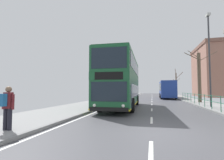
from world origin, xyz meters
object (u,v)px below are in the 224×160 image
at_px(double_decker_bus_main, 121,82).
at_px(bare_tree_far_01, 199,76).
at_px(street_lamp_far_side, 209,53).
at_px(bare_tree_far_00, 176,83).
at_px(background_bus_far_lane, 167,89).
at_px(background_building_00, 220,71).
at_px(pedestrian_with_backpack, 7,105).

bearing_deg(double_decker_bus_main, bare_tree_far_01, 40.81).
distance_m(street_lamp_far_side, bare_tree_far_00, 28.76).
relative_size(double_decker_bus_main, background_bus_far_lane, 1.04).
distance_m(bare_tree_far_00, background_building_00, 10.12).
height_order(bare_tree_far_01, background_building_00, background_building_00).
distance_m(background_bus_far_lane, bare_tree_far_01, 11.39).
relative_size(pedestrian_with_backpack, bare_tree_far_00, 0.24).
relative_size(pedestrian_with_backpack, background_building_00, 0.11).
xyz_separation_m(pedestrian_with_backpack, background_building_00, (20.86, 39.09, 5.02)).
bearing_deg(bare_tree_far_01, background_building_00, 65.58).
distance_m(background_bus_far_lane, background_building_00, 17.82).
bearing_deg(pedestrian_with_backpack, double_decker_bus_main, 75.40).
bearing_deg(bare_tree_far_00, bare_tree_far_01, -91.12).
xyz_separation_m(background_bus_far_lane, street_lamp_far_side, (2.26, -16.62, 3.18)).
distance_m(background_bus_far_lane, bare_tree_far_00, 12.61).
relative_size(background_bus_far_lane, bare_tree_far_01, 1.53).
xyz_separation_m(background_bus_far_lane, bare_tree_far_01, (2.82, -10.93, 1.55)).
bearing_deg(double_decker_bus_main, street_lamp_far_side, 10.36).
height_order(background_bus_far_lane, street_lamp_far_side, street_lamp_far_side).
height_order(pedestrian_with_backpack, bare_tree_far_00, bare_tree_far_00).
xyz_separation_m(street_lamp_far_side, background_building_00, (10.70, 28.03, 1.20)).
bearing_deg(street_lamp_far_side, background_building_00, 69.10).
distance_m(double_decker_bus_main, bare_tree_far_01, 10.87).
height_order(double_decker_bus_main, background_building_00, background_building_00).
relative_size(double_decker_bus_main, background_building_00, 0.73).
bearing_deg(background_bus_far_lane, bare_tree_far_00, 74.84).
distance_m(double_decker_bus_main, street_lamp_far_side, 8.17).
bearing_deg(pedestrian_with_backpack, background_building_00, 61.91).
bearing_deg(street_lamp_far_side, double_decker_bus_main, -169.64).
bearing_deg(pedestrian_with_backpack, bare_tree_far_01, 57.38).
relative_size(pedestrian_with_backpack, street_lamp_far_side, 0.19).
height_order(double_decker_bus_main, pedestrian_with_backpack, double_decker_bus_main).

